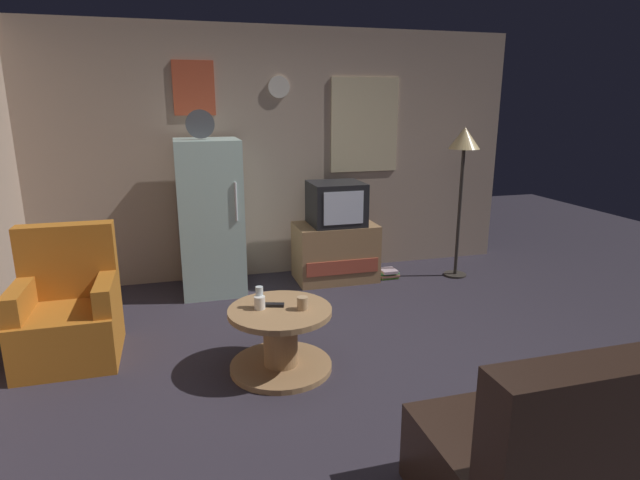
# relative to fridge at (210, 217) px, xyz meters

# --- Properties ---
(ground_plane) EXTENTS (12.00, 12.00, 0.00)m
(ground_plane) POSITION_rel_fridge_xyz_m (0.79, -2.01, -0.75)
(ground_plane) COLOR #2D2833
(wall_with_art) EXTENTS (5.20, 0.12, 2.58)m
(wall_with_art) POSITION_rel_fridge_xyz_m (0.79, 0.44, 0.54)
(wall_with_art) COLOR tan
(wall_with_art) RESTS_ON ground_plane
(fridge) EXTENTS (0.60, 0.62, 1.77)m
(fridge) POSITION_rel_fridge_xyz_m (0.00, 0.00, 0.00)
(fridge) COLOR silver
(fridge) RESTS_ON ground_plane
(tv_stand) EXTENTS (0.84, 0.53, 0.60)m
(tv_stand) POSITION_rel_fridge_xyz_m (1.28, 0.00, -0.45)
(tv_stand) COLOR #9E754C
(tv_stand) RESTS_ON ground_plane
(crt_tv) EXTENTS (0.54, 0.51, 0.44)m
(crt_tv) POSITION_rel_fridge_xyz_m (1.28, -0.00, 0.07)
(crt_tv) COLOR black
(crt_tv) RESTS_ON tv_stand
(standing_lamp) EXTENTS (0.32, 0.32, 1.59)m
(standing_lamp) POSITION_rel_fridge_xyz_m (2.58, -0.24, 0.60)
(standing_lamp) COLOR #332D28
(standing_lamp) RESTS_ON ground_plane
(coffee_table) EXTENTS (0.72, 0.72, 0.46)m
(coffee_table) POSITION_rel_fridge_xyz_m (0.33, -1.74, -0.53)
(coffee_table) COLOR #9E754C
(coffee_table) RESTS_ON ground_plane
(wine_glass) EXTENTS (0.05, 0.05, 0.15)m
(wine_glass) POSITION_rel_fridge_xyz_m (0.20, -1.68, -0.22)
(wine_glass) COLOR silver
(wine_glass) RESTS_ON coffee_table
(mug_ceramic_white) EXTENTS (0.08, 0.08, 0.09)m
(mug_ceramic_white) POSITION_rel_fridge_xyz_m (0.20, -1.71, -0.25)
(mug_ceramic_white) COLOR silver
(mug_ceramic_white) RESTS_ON coffee_table
(mug_ceramic_tan) EXTENTS (0.08, 0.08, 0.09)m
(mug_ceramic_tan) POSITION_rel_fridge_xyz_m (0.48, -1.80, -0.25)
(mug_ceramic_tan) COLOR tan
(mug_ceramic_tan) RESTS_ON coffee_table
(remote_control) EXTENTS (0.16, 0.09, 0.02)m
(remote_control) POSITION_rel_fridge_xyz_m (0.30, -1.69, -0.29)
(remote_control) COLOR black
(remote_control) RESTS_ON coffee_table
(armchair) EXTENTS (0.68, 0.68, 0.96)m
(armchair) POSITION_rel_fridge_xyz_m (-1.12, -1.13, -0.42)
(armchair) COLOR #B2661E
(armchair) RESTS_ON ground_plane
(couch) EXTENTS (1.70, 0.80, 0.92)m
(couch) POSITION_rel_fridge_xyz_m (1.55, -3.43, -0.44)
(couch) COLOR black
(couch) RESTS_ON ground_plane
(book_stack) EXTENTS (0.21, 0.18, 0.09)m
(book_stack) POSITION_rel_fridge_xyz_m (1.84, -0.12, -0.71)
(book_stack) COLOR #64BA3A
(book_stack) RESTS_ON ground_plane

